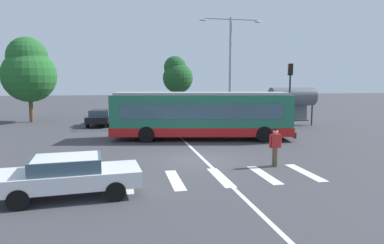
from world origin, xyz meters
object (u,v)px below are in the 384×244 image
at_px(parked_car_black, 100,116).
at_px(background_tree_right, 177,75).
at_px(city_transit_bus, 201,115).
at_px(twin_arm_street_lamp, 230,59).
at_px(pedestrian_crossing_street, 275,145).
at_px(bus_stop_shelter, 292,97).
at_px(parked_car_red, 194,115).
at_px(foreground_sedan, 69,174).
at_px(parked_car_blue, 134,116).
at_px(parked_car_champagne, 225,115).
at_px(traffic_light_far_corner, 290,86).
at_px(background_tree_left, 29,70).
at_px(parked_car_teal, 165,116).

height_order(parked_car_black, background_tree_right, background_tree_right).
relative_size(city_transit_bus, background_tree_right, 1.84).
relative_size(city_transit_bus, twin_arm_street_lamp, 1.32).
bearing_deg(pedestrian_crossing_street, bus_stop_shelter, 59.74).
relative_size(parked_car_red, bus_stop_shelter, 1.20).
bearing_deg(pedestrian_crossing_street, foreground_sedan, -163.48).
relative_size(city_transit_bus, bus_stop_shelter, 3.05).
bearing_deg(parked_car_blue, city_transit_bus, -63.93).
bearing_deg(parked_car_red, pedestrian_crossing_street, -88.66).
bearing_deg(background_tree_right, twin_arm_street_lamp, -70.17).
relative_size(parked_car_champagne, traffic_light_far_corner, 0.90).
distance_m(parked_car_black, parked_car_red, 8.11).
xyz_separation_m(pedestrian_crossing_street, parked_car_black, (-8.47, 16.22, -0.20)).
relative_size(parked_car_black, parked_car_red, 0.99).
bearing_deg(bus_stop_shelter, foreground_sedan, -136.12).
xyz_separation_m(pedestrian_crossing_street, bus_stop_shelter, (7.41, 12.70, 1.45)).
relative_size(traffic_light_far_corner, background_tree_left, 0.66).
height_order(parked_car_black, parked_car_red, same).
relative_size(parked_car_teal, background_tree_right, 0.72).
bearing_deg(parked_car_teal, background_tree_right, 72.55).
xyz_separation_m(parked_car_black, parked_car_teal, (5.46, -0.64, 0.00)).
bearing_deg(background_tree_left, pedestrian_crossing_street, -53.34).
xyz_separation_m(parked_car_blue, parked_car_red, (5.26, -0.11, 0.00)).
xyz_separation_m(parked_car_red, twin_arm_street_lamp, (2.68, -1.87, 4.82)).
bearing_deg(parked_car_black, background_tree_right, 39.50).
bearing_deg(pedestrian_crossing_street, background_tree_right, 92.08).
bearing_deg(parked_car_teal, parked_car_blue, 174.23).
bearing_deg(background_tree_left, bus_stop_shelter, -18.19).
bearing_deg(traffic_light_far_corner, parked_car_blue, 156.91).
height_order(city_transit_bus, parked_car_teal, city_transit_bus).
height_order(parked_car_blue, bus_stop_shelter, bus_stop_shelter).
bearing_deg(background_tree_right, parked_car_black, -140.50).
distance_m(parked_car_red, bus_stop_shelter, 8.51).
distance_m(parked_car_black, twin_arm_street_lamp, 12.04).
bearing_deg(parked_car_red, background_tree_right, 93.78).
bearing_deg(foreground_sedan, parked_car_champagne, 59.18).
xyz_separation_m(parked_car_champagne, background_tree_right, (-3.30, 6.81, 3.65)).
xyz_separation_m(parked_car_teal, background_tree_right, (2.18, 6.95, 3.65)).
bearing_deg(parked_car_red, parked_car_teal, -176.63).
xyz_separation_m(parked_car_champagne, twin_arm_street_lamp, (-0.17, -1.85, 4.82)).
height_order(foreground_sedan, parked_car_champagne, same).
distance_m(foreground_sedan, twin_arm_street_lamp, 20.12).
xyz_separation_m(parked_car_red, background_tree_left, (-14.54, 4.30, 3.99)).
height_order(city_transit_bus, foreground_sedan, city_transit_bus).
relative_size(parked_car_black, background_tree_left, 0.60).
xyz_separation_m(city_transit_bus, parked_car_black, (-6.86, 8.60, -0.82)).
distance_m(parked_car_teal, bus_stop_shelter, 10.93).
bearing_deg(parked_car_champagne, parked_car_black, 177.34).
height_order(traffic_light_far_corner, bus_stop_shelter, traffic_light_far_corner).
bearing_deg(parked_car_teal, foreground_sedan, -106.57).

